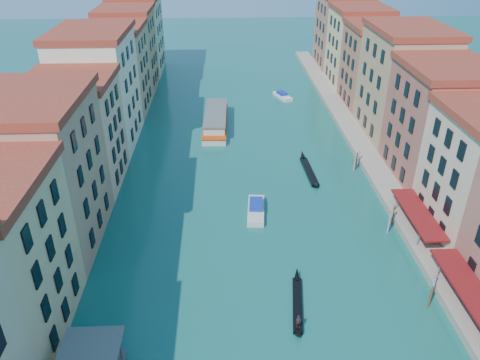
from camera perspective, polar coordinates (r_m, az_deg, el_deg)
The scene contains 10 objects.
left_bank_palazzos at distance 84.55m, azimuth -17.76°, elevation 8.77°, with size 12.80×128.40×21.00m.
right_bank_palazzos at distance 88.54m, azimuth 20.39°, elevation 9.26°, with size 12.80×128.40×21.00m.
quay at distance 89.20m, azimuth 14.61°, elevation 3.86°, with size 4.00×140.00×1.00m, color #9F9180.
restaurant_awnings at distance 55.45m, azimuth 26.85°, elevation -12.75°, with size 3.20×44.55×3.12m.
mooring_poles_right at distance 59.02m, azimuth 21.33°, elevation -10.70°, with size 1.44×54.24×3.20m.
vaporetto_far at distance 96.89m, azimuth -2.97°, elevation 7.39°, with size 5.30×20.39×3.01m.
gondola_fore at distance 53.42m, azimuth 7.02°, elevation -14.70°, with size 2.28×10.91×2.18m.
gondola_far at distance 79.48m, azimuth 8.37°, elevation 1.21°, with size 1.62×12.94×1.83m.
motorboat_mid at distance 67.77m, azimuth 1.96°, elevation -3.56°, with size 2.99×7.59×1.54m.
motorboat_far at distance 113.81m, azimuth 5.20°, elevation 10.22°, with size 4.19×6.80×1.35m.
Camera 1 is at (-3.75, -12.13, 37.16)m, focal length 35.00 mm.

